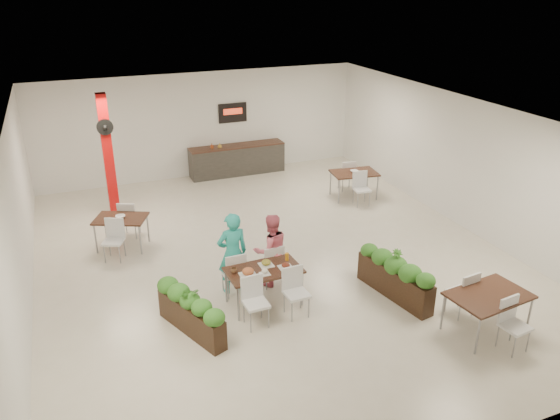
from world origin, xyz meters
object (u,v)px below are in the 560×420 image
object	(u,v)px
red_column	(108,155)
main_table	(263,275)
planter_right	(395,274)
side_table_a	(121,223)
planter_left	(191,308)
side_table_b	(354,176)
diner_man	(233,253)
side_table_c	(488,300)
diner_woman	(271,250)
service_counter	(237,159)

from	to	relation	value
red_column	main_table	xyz separation A→B (m)	(2.13, -5.50, -1.01)
main_table	planter_right	world-z (taller)	planter_right
main_table	side_table_a	xyz separation A→B (m)	(-2.17, 3.46, -0.01)
planter_left	side_table_b	distance (m)	7.39
main_table	side_table_b	world-z (taller)	same
main_table	planter_right	xyz separation A→B (m)	(2.46, -0.70, -0.14)
planter_left	diner_man	bearing A→B (deg)	42.96
side_table_b	side_table_c	world-z (taller)	same
side_table_a	side_table_b	distance (m)	6.52
diner_man	side_table_a	xyz separation A→B (m)	(-1.78, 2.80, -0.22)
main_table	diner_woman	xyz separation A→B (m)	(0.41, 0.66, 0.13)
side_table_b	diner_woman	bearing A→B (deg)	-129.62
diner_man	side_table_a	bearing A→B (deg)	-59.35
red_column	main_table	world-z (taller)	red_column
service_counter	side_table_b	size ratio (longest dim) A/B	1.80
diner_man	service_counter	bearing A→B (deg)	-110.48
planter_right	diner_man	bearing A→B (deg)	154.54
side_table_a	side_table_b	size ratio (longest dim) A/B	0.99
diner_man	planter_right	distance (m)	3.18
service_counter	side_table_a	bearing A→B (deg)	-136.01
planter_left	side_table_b	xyz separation A→B (m)	(5.80, 4.58, 0.14)
red_column	side_table_c	bearing A→B (deg)	-55.05
red_column	planter_right	xyz separation A→B (m)	(4.59, -6.20, -1.14)
planter_right	service_counter	bearing A→B (deg)	94.18
service_counter	main_table	xyz separation A→B (m)	(-1.87, -7.36, 0.14)
diner_woman	side_table_b	distance (m)	5.27
diner_woman	side_table_c	xyz separation A→B (m)	(2.90, -2.94, -0.12)
red_column	service_counter	world-z (taller)	red_column
diner_woman	service_counter	bearing A→B (deg)	-104.14
planter_right	side_table_b	world-z (taller)	planter_right
red_column	planter_left	world-z (taller)	red_column
side_table_a	main_table	bearing A→B (deg)	-32.95
planter_left	side_table_b	world-z (taller)	side_table_b
main_table	diner_woman	bearing A→B (deg)	57.99
planter_left	planter_right	xyz separation A→B (m)	(3.95, -0.33, 0.01)
side_table_b	main_table	bearing A→B (deg)	-127.64
planter_left	side_table_b	size ratio (longest dim) A/B	1.00
red_column	side_table_a	distance (m)	2.28
planter_left	side_table_a	world-z (taller)	side_table_a
diner_man	side_table_a	distance (m)	3.33
planter_right	side_table_a	size ratio (longest dim) A/B	1.16
red_column	side_table_a	size ratio (longest dim) A/B	1.94
main_table	diner_man	xyz separation A→B (m)	(-0.39, 0.66, 0.21)
main_table	side_table_b	xyz separation A→B (m)	(4.30, 4.21, -0.00)
red_column	side_table_b	xyz separation A→B (m)	(6.43, -1.29, -1.01)
service_counter	planter_left	distance (m)	8.44
red_column	main_table	size ratio (longest dim) A/B	1.93
diner_man	diner_woman	size ratio (longest dim) A/B	1.11
diner_man	side_table_b	xyz separation A→B (m)	(4.69, 3.55, -0.21)
side_table_a	side_table_c	xyz separation A→B (m)	(5.49, -5.74, 0.01)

